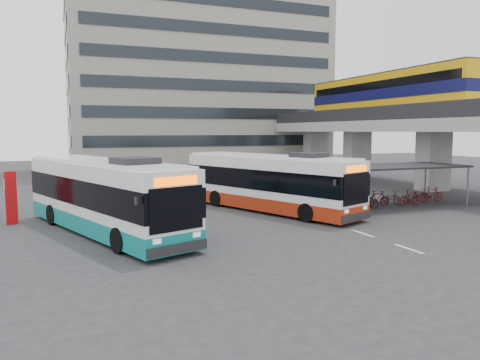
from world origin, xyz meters
name	(u,v)px	position (x,y,z in m)	size (l,w,h in m)	color
ground	(284,225)	(0.00, 0.00, 0.00)	(120.00, 120.00, 0.00)	#28282B
viaduct	(392,113)	(17.00, 12.98, 6.23)	(8.00, 32.00, 9.68)	gray
bike_shelter	(385,185)	(8.47, 3.00, 1.30)	(10.00, 4.00, 2.54)	#595B60
office_block	(197,67)	(6.00, 36.00, 12.50)	(30.00, 15.00, 25.00)	gray
road_markings	(363,233)	(2.50, -3.00, 0.01)	(0.15, 7.60, 0.01)	beige
bus_main	(269,183)	(1.09, 4.20, 1.63)	(6.85, 11.94, 3.51)	white
bus_teal	(104,197)	(-8.43, 1.52, 1.67)	(6.50, 12.31, 3.59)	white
pedestrian	(145,217)	(-6.90, -0.32, 0.94)	(0.69, 0.45, 1.89)	black
sign_totem_mid	(11,197)	(-12.59, 5.17, 1.38)	(0.57, 0.29, 2.67)	#AB0A0D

